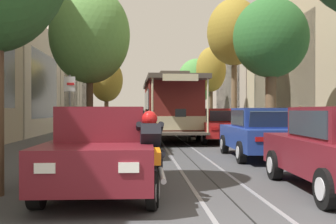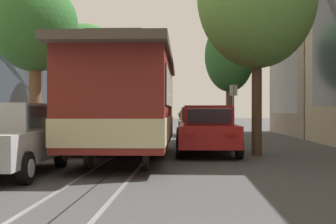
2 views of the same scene
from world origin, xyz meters
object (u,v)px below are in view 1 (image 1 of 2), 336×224
Objects in this scene: street_tree_kerb_right_fourth at (211,70)px; cable_car_trolley at (170,107)px; street_tree_kerb_left_mid at (106,81)px; pedestrian_crossing_far at (254,121)px; street_tree_kerb_right_far at (196,81)px; street_sign_post at (70,106)px; parked_car_brown_second_left at (121,131)px; motorcycle_with_rider at (150,155)px; street_tree_kerb_left_second at (90,35)px; parked_car_maroon_near_left at (104,148)px; street_tree_kerb_right_second at (271,39)px; street_tree_kerb_right_mid at (234,33)px; parked_car_blue_second_right at (260,133)px; parked_car_green_fifth_right at (194,120)px; pedestrian_on_left_pavement at (300,122)px; parked_car_silver_fourth_right at (204,122)px; parked_car_red_mid_left at (123,125)px; parked_car_red_mid_right at (220,125)px.

cable_car_trolley is at bearing -109.80° from street_tree_kerb_right_fourth.
street_tree_kerb_left_mid reaches higher than pedestrian_crossing_far.
street_sign_post is (-7.91, -27.23, -2.76)m from street_tree_kerb_right_far.
parked_car_brown_second_left reaches higher than motorcycle_with_rider.
street_tree_kerb_left_second is at bearing 107.64° from parked_car_brown_second_left.
parked_car_maroon_near_left is at bearing -104.52° from street_tree_kerb_right_fourth.
street_tree_kerb_right_second is 0.69× the size of cable_car_trolley.
street_tree_kerb_right_fourth is at bearing 89.30° from street_tree_kerb_right_mid.
street_tree_kerb_right_far is at bearing 90.11° from street_tree_kerb_right_mid.
street_tree_kerb_left_mid is at bearing 107.37° from parked_car_blue_second_right.
parked_car_green_fifth_right is 8.37m from street_tree_kerb_left_mid.
pedestrian_on_left_pavement is (10.21, -15.13, -2.95)m from street_tree_kerb_left_mid.
pedestrian_crossing_far is (-0.93, 4.32, -0.07)m from pedestrian_on_left_pavement.
pedestrian_on_left_pavement reaches higher than parked_car_blue_second_right.
street_tree_kerb_right_mid is at bearing 107.06° from pedestrian_on_left_pavement.
street_tree_kerb_left_second is (-6.16, 6.82, 4.25)m from parked_car_blue_second_right.
street_tree_kerb_right_mid is (8.06, 4.73, 1.12)m from street_tree_kerb_left_second.
street_tree_kerb_left_mid is 12.82m from street_tree_kerb_right_mid.
street_tree_kerb_right_mid is at bearing 89.46° from street_tree_kerb_right_second.
parked_car_brown_second_left is at bearing -106.42° from parked_car_green_fifth_right.
street_tree_kerb_right_fourth reaches higher than parked_car_maroon_near_left.
parked_car_silver_fourth_right reaches higher than motorcycle_with_rider.
parked_car_brown_second_left is 1.00× the size of parked_car_green_fifth_right.
street_tree_kerb_left_second reaches higher than parked_car_red_mid_left.
parked_car_maroon_near_left is 2.76× the size of pedestrian_crossing_far.
parked_car_red_mid_left is 6.65m from parked_car_silver_fourth_right.
street_tree_kerb_right_second is at bearing -16.35° from street_tree_kerb_left_second.
parked_car_silver_fourth_right is 0.53× the size of street_tree_kerb_right_mid.
street_tree_kerb_right_mid reaches higher than street_tree_kerb_right_far.
street_tree_kerb_right_mid reaches higher than parked_car_maroon_near_left.
parked_car_red_mid_left is 1.64× the size of street_sign_post.
street_tree_kerb_left_second is at bearing -159.01° from cable_car_trolley.
street_tree_kerb_right_second reaches higher than pedestrian_crossing_far.
parked_car_silver_fourth_right is 5.56m from parked_car_green_fifth_right.
parked_car_blue_second_right is 6.13m from street_tree_kerb_right_second.
parked_car_red_mid_left is at bearing 124.54° from parked_car_blue_second_right.
parked_car_red_mid_right is at bearing -95.05° from street_tree_kerb_right_far.
cable_car_trolley is (-2.23, 8.33, 0.86)m from parked_car_blue_second_right.
parked_car_red_mid_right is at bearing 41.69° from street_sign_post.
pedestrian_crossing_far is at bearing 47.07° from street_sign_post.
parked_car_silver_fourth_right is at bearing -102.75° from street_tree_kerb_right_fourth.
parked_car_red_mid_left is 0.48× the size of cable_car_trolley.
parked_car_red_mid_right is 1.01× the size of parked_car_green_fifth_right.
pedestrian_crossing_far reaches higher than parked_car_silver_fourth_right.
street_tree_kerb_right_fourth reaches higher than parked_car_blue_second_right.
street_sign_post is at bearing 173.58° from parked_car_blue_second_right.
parked_car_maroon_near_left is 1.00× the size of parked_car_blue_second_right.
motorcycle_with_rider is (2.93, -26.70, -3.14)m from street_tree_kerb_left_mid.
motorcycle_with_rider is at bearing -78.57° from street_tree_kerb_left_second.
parked_car_maroon_near_left is 1.00× the size of parked_car_red_mid_left.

